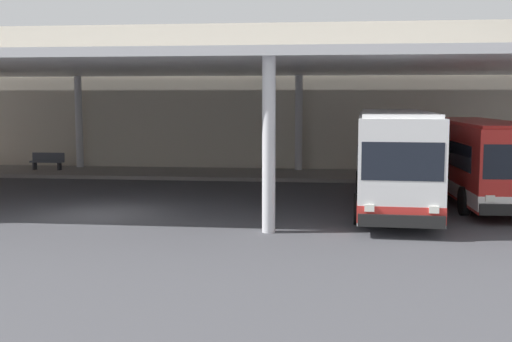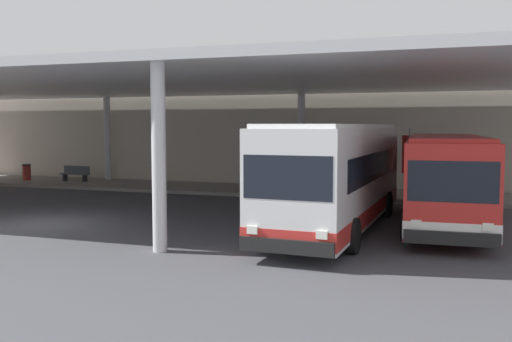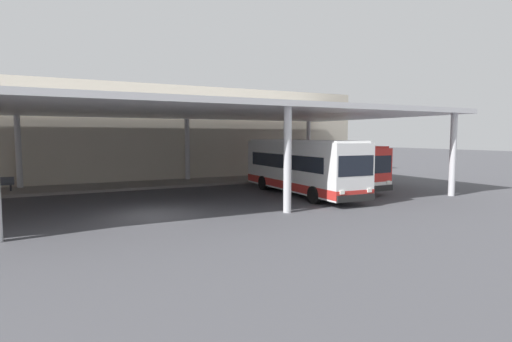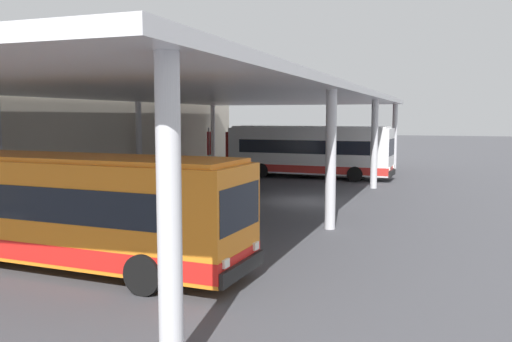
% 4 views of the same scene
% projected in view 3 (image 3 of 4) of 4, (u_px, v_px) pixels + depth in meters
% --- Properties ---
extents(ground_plane, '(200.00, 200.00, 0.00)m').
position_uv_depth(ground_plane, '(152.00, 215.00, 19.76)').
color(ground_plane, '#47474C').
extents(platform_kerb, '(42.00, 4.50, 0.18)m').
position_uv_depth(platform_kerb, '(115.00, 186.00, 30.14)').
color(platform_kerb, gray).
rests_on(platform_kerb, ground).
extents(station_building_facade, '(48.00, 1.60, 8.13)m').
position_uv_depth(station_building_facade, '(107.00, 133.00, 32.68)').
color(station_building_facade, beige).
rests_on(station_building_facade, ground).
extents(canopy_shelter, '(40.00, 17.00, 5.55)m').
position_uv_depth(canopy_shelter, '(128.00, 111.00, 24.17)').
color(canopy_shelter, silver).
rests_on(canopy_shelter, ground).
extents(bus_second_bay, '(3.04, 11.42, 3.57)m').
position_uv_depth(bus_second_bay, '(301.00, 166.00, 26.49)').
color(bus_second_bay, white).
rests_on(bus_second_bay, ground).
extents(bus_middle_bay, '(3.00, 10.62, 3.17)m').
position_uv_depth(bus_middle_bay, '(325.00, 166.00, 29.84)').
color(bus_middle_bay, red).
rests_on(bus_middle_bay, ground).
extents(banner_sign, '(0.70, 0.12, 3.20)m').
position_uv_depth(banner_sign, '(263.00, 158.00, 34.80)').
color(banner_sign, '#B2B2B7').
rests_on(banner_sign, platform_kerb).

